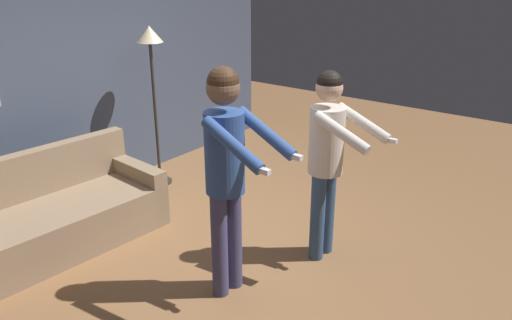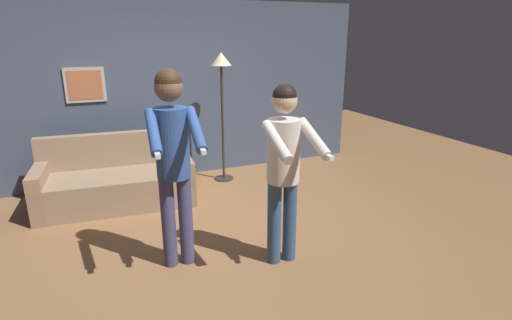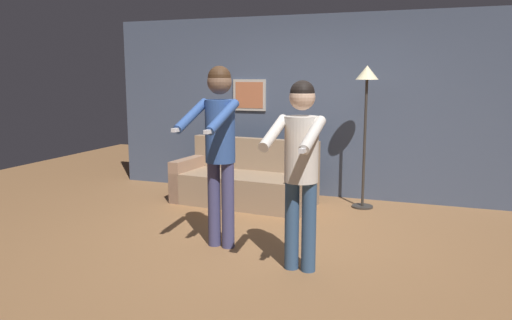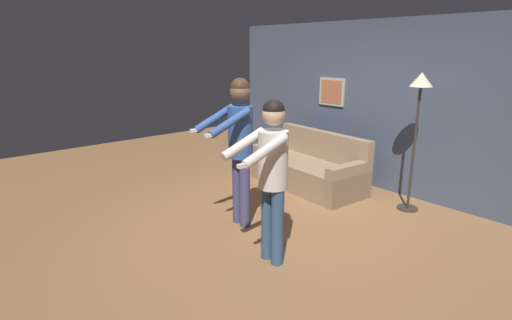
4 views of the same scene
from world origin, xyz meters
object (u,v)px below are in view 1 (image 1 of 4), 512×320
Objects in this scene: torchiere_lamp at (151,59)px; person_standing_right at (328,149)px; couch at (58,217)px; person_standing_left at (227,161)px.

person_standing_right is (-0.22, -2.41, -0.48)m from torchiere_lamp.
torchiere_lamp is at bearing 11.42° from couch.
couch is 1.05× the size of torchiere_lamp.
person_standing_left is at bearing 160.26° from person_standing_right.
person_standing_right is (1.34, -2.10, 0.76)m from couch.
couch is 1.15× the size of person_standing_right.
person_standing_left is 1.08× the size of person_standing_right.
torchiere_lamp is at bearing 84.71° from person_standing_right.
person_standing_right reaches higher than couch.
torchiere_lamp is 2.41m from person_standing_left.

